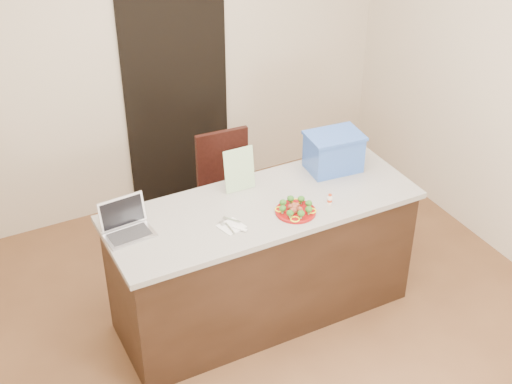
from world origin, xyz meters
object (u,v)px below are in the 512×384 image
napkin (231,226)px  blue_box (334,152)px  island (263,260)px  laptop (126,224)px  plate (296,211)px  yogurt_bottle (330,200)px  chair (228,184)px

napkin → blue_box: size_ratio=0.35×
island → laptop: 1.03m
napkin → blue_box: 0.99m
plate → blue_box: bearing=35.0°
island → napkin: (-0.29, -0.13, 0.46)m
napkin → yogurt_bottle: 0.68m
napkin → laptop: laptop is taller
napkin → blue_box: blue_box is taller
plate → yogurt_bottle: 0.25m
laptop → blue_box: 1.52m
yogurt_bottle → chair: size_ratio=0.07×
laptop → yogurt_bottle: bearing=-18.1°
plate → island: bearing=127.9°
blue_box → yogurt_bottle: bearing=-119.7°
napkin → chair: size_ratio=0.15×
laptop → napkin: bearing=-27.6°
plate → chair: 1.13m
island → napkin: bearing=-155.4°
plate → blue_box: blue_box is taller
napkin → plate: bearing=-6.2°
napkin → laptop: 0.64m
plate → laptop: (-1.02, 0.30, 0.05)m
yogurt_bottle → laptop: (-1.27, 0.31, 0.03)m
chair → laptop: bearing=-140.4°
yogurt_bottle → napkin: bearing=175.3°
blue_box → chair: bearing=129.5°
plate → napkin: (-0.43, 0.05, -0.01)m
plate → blue_box: size_ratio=0.65×
plate → yogurt_bottle: (0.25, -0.01, 0.02)m
plate → yogurt_bottle: bearing=-2.0°
island → chair: chair is taller
island → yogurt_bottle: yogurt_bottle is taller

